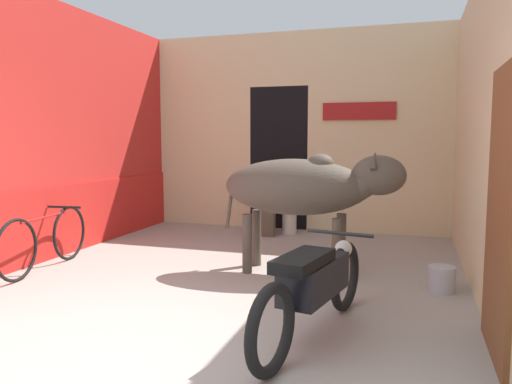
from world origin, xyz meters
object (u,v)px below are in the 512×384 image
Objects in this scene: motorcycle_near at (314,284)px; bicycle at (45,240)px; shopkeeper_seated at (268,196)px; bucket at (442,279)px; plastic_stool at (289,220)px; cow at (306,187)px.

motorcycle_near reaches higher than bicycle.
shopkeeper_seated reaches higher than bucket.
bucket is at bearing -49.07° from plastic_stool.
cow is at bearing -71.95° from plastic_stool.
bucket is at bearing -43.29° from shopkeeper_seated.
shopkeeper_seated is (-1.48, 3.85, 0.20)m from motorcycle_near.
motorcycle_near is 1.72× the size of shopkeeper_seated.
plastic_stool is (-1.16, 4.01, -0.20)m from motorcycle_near.
shopkeeper_seated is at bearing 116.79° from cow.
motorcycle_near is 4.18m from plastic_stool.
shopkeeper_seated reaches higher than motorcycle_near.
shopkeeper_seated is 3.44m from bucket.
cow is 7.84× the size of bucket.
cow is 5.03× the size of plastic_stool.
motorcycle_near reaches higher than plastic_stool.
bicycle is at bearing -123.73° from shopkeeper_seated.
bucket is at bearing 56.68° from motorcycle_near.
shopkeeper_seated is at bearing 136.71° from bucket.
cow is 1.22× the size of bicycle.
cow is 1.01× the size of motorcycle_near.
plastic_stool is (0.32, 0.16, -0.40)m from shopkeeper_seated.
motorcycle_near is 3.51m from bicycle.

